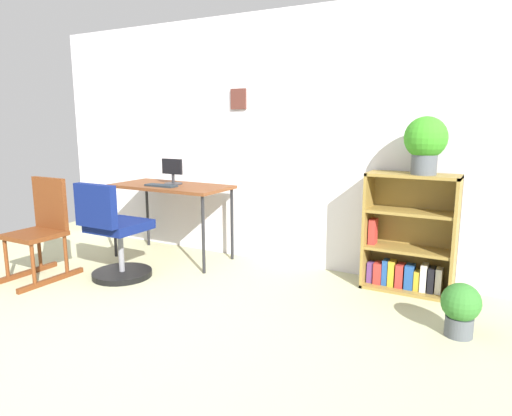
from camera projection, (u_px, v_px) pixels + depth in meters
name	position (u px, v px, depth m)	size (l,w,h in m)	color
ground_plane	(104.00, 350.00, 2.77)	(6.24, 6.24, 0.00)	#ABAC83
wall_back	(267.00, 141.00, 4.40)	(5.20, 0.12, 2.36)	silver
desk	(171.00, 191.00, 4.51)	(1.18, 0.57, 0.75)	brown
monitor	(173.00, 172.00, 4.51)	(0.24, 0.18, 0.25)	#262628
keyboard	(161.00, 186.00, 4.39)	(0.33, 0.11, 0.02)	#1F282E
office_chair	(115.00, 238.00, 3.95)	(0.52, 0.55, 0.86)	black
rocking_chair	(42.00, 228.00, 4.00)	(0.42, 0.64, 0.88)	#5F2D13
bookshelf_low	(409.00, 240.00, 3.71)	(0.70, 0.30, 0.96)	olive
potted_plant_on_shelf	(426.00, 141.00, 3.47)	(0.32, 0.32, 0.44)	#474C51
potted_plant_floor	(461.00, 307.00, 2.92)	(0.25, 0.25, 0.35)	#474C51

